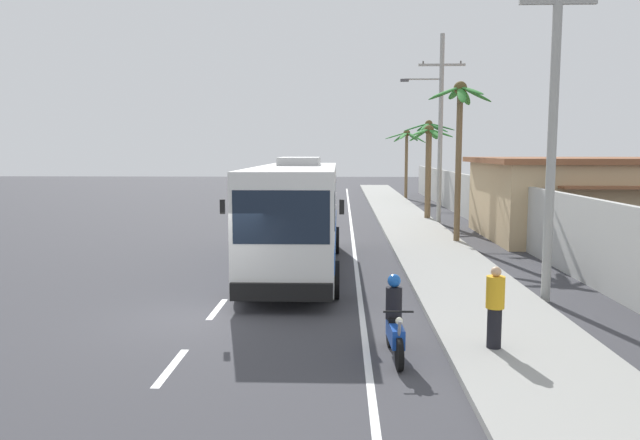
{
  "coord_description": "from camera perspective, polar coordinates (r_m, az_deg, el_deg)",
  "views": [
    {
      "loc": [
        3.15,
        -14.03,
        3.99
      ],
      "look_at": [
        2.42,
        5.94,
        1.7
      ],
      "focal_mm": 33.86,
      "sensor_mm": 36.0,
      "label": 1
    }
  ],
  "objects": [
    {
      "name": "utility_pole_mid",
      "position": [
        33.54,
        11.21,
        8.86
      ],
      "size": [
        3.44,
        0.24,
        10.19
      ],
      "color": "#9E9E99",
      "rests_on": "ground"
    },
    {
      "name": "palm_fourth",
      "position": [
        35.31,
        10.24,
        5.95
      ],
      "size": [
        2.55,
        2.59,
        5.47
      ],
      "color": "brown",
      "rests_on": "ground"
    },
    {
      "name": "ground_plane",
      "position": [
        14.93,
        -10.31,
        -9.08
      ],
      "size": [
        160.0,
        160.0,
        0.0
      ],
      "primitive_type": "plane",
      "color": "#3A3A3F"
    },
    {
      "name": "palm_third",
      "position": [
        26.48,
        13.03,
        8.93
      ],
      "size": [
        2.73,
        2.78,
        6.91
      ],
      "color": "brown",
      "rests_on": "ground"
    },
    {
      "name": "sidewalk_kerb",
      "position": [
        24.62,
        10.6,
        -2.74
      ],
      "size": [
        3.2,
        90.0,
        0.14
      ],
      "primitive_type": "cube",
      "color": "#999993",
      "rests_on": "ground"
    },
    {
      "name": "utility_pole_nearest",
      "position": [
        16.89,
        21.14,
        8.56
      ],
      "size": [
        1.94,
        0.24,
        9.08
      ],
      "color": "#9E9E99",
      "rests_on": "ground"
    },
    {
      "name": "coach_bus_foreground",
      "position": [
        20.16,
        -2.17,
        0.76
      ],
      "size": [
        3.04,
        11.44,
        3.77
      ],
      "color": "silver",
      "rests_on": "ground"
    },
    {
      "name": "boundary_wall",
      "position": [
        29.13,
        16.9,
        0.95
      ],
      "size": [
        0.24,
        60.0,
        2.59
      ],
      "primitive_type": "cube",
      "color": "#B2B2AD",
      "rests_on": "ground"
    },
    {
      "name": "pedestrian_near_kerb",
      "position": [
        12.38,
        16.21,
        -7.79
      ],
      "size": [
        0.36,
        0.36,
        1.62
      ],
      "rotation": [
        0.0,
        0.0,
        2.4
      ],
      "color": "black",
      "rests_on": "sidewalk_kerb"
    },
    {
      "name": "palm_nearest",
      "position": [
        50.93,
        8.19,
        6.92
      ],
      "size": [
        3.5,
        3.26,
        5.76
      ],
      "color": "brown",
      "rests_on": "ground"
    },
    {
      "name": "motorcycle_beside_bus",
      "position": [
        11.94,
        7.05,
        -9.72
      ],
      "size": [
        0.56,
        1.96,
        1.61
      ],
      "color": "black",
      "rests_on": "ground"
    },
    {
      "name": "lane_markings",
      "position": [
        28.71,
        0.47,
        -1.45
      ],
      "size": [
        3.8,
        71.0,
        0.01
      ],
      "color": "white",
      "rests_on": "ground"
    },
    {
      "name": "roadside_building",
      "position": [
        30.62,
        26.51,
        1.86
      ],
      "size": [
        12.71,
        8.71,
        3.69
      ],
      "color": "tan",
      "rests_on": "ground"
    },
    {
      "name": "palm_second",
      "position": [
        46.79,
        10.24,
        6.88
      ],
      "size": [
        3.94,
        3.78,
        6.32
      ],
      "color": "brown",
      "rests_on": "ground"
    }
  ]
}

